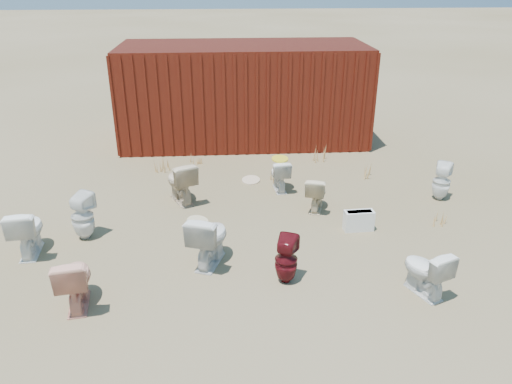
{
  "coord_description": "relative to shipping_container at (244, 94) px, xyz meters",
  "views": [
    {
      "loc": [
        -0.53,
        -7.24,
        4.1
      ],
      "look_at": [
        0.0,
        0.6,
        0.55
      ],
      "focal_mm": 35.0,
      "sensor_mm": 36.0,
      "label": 1
    }
  ],
  "objects": [
    {
      "name": "toilet_front_c",
      "position": [
        -0.79,
        -5.94,
        -0.78
      ],
      "size": [
        0.72,
        0.93,
        0.84
      ],
      "primitive_type": "imported",
      "rotation": [
        0.0,
        0.0,
        2.8
      ],
      "color": "silver",
      "rests_on": "ground"
    },
    {
      "name": "weed_clump_c",
      "position": [
        2.42,
        -2.73,
        -1.03
      ],
      "size": [
        0.36,
        0.36,
        0.34
      ],
      "primitive_type": "cone",
      "color": "#B68949",
      "rests_on": "ground"
    },
    {
      "name": "weed_clump_b",
      "position": [
        0.51,
        -2.92,
        -1.05
      ],
      "size": [
        0.32,
        0.32,
        0.29
      ],
      "primitive_type": "cone",
      "color": "#B68949",
      "rests_on": "ground"
    },
    {
      "name": "toilet_back_yellowlid",
      "position": [
        0.56,
        -3.29,
        -0.88
      ],
      "size": [
        0.42,
        0.67,
        0.65
      ],
      "primitive_type": "imported",
      "rotation": [
        0.0,
        0.0,
        3.23
      ],
      "color": "white",
      "rests_on": "ground"
    },
    {
      "name": "toilet_front_pink",
      "position": [
        -2.52,
        -6.86,
        -0.81
      ],
      "size": [
        0.54,
        0.81,
        0.77
      ],
      "primitive_type": "imported",
      "rotation": [
        0.0,
        0.0,
        3.3
      ],
      "color": "#E39983",
      "rests_on": "ground"
    },
    {
      "name": "weed_clump_f",
      "position": [
        3.16,
        -4.96,
        -1.08
      ],
      "size": [
        0.28,
        0.28,
        0.25
      ],
      "primitive_type": "cone",
      "color": "#B68949",
      "rests_on": "ground"
    },
    {
      "name": "toilet_back_beige_right",
      "position": [
        1.13,
        -4.22,
        -0.87
      ],
      "size": [
        0.54,
        0.72,
        0.65
      ],
      "primitive_type": "imported",
      "rotation": [
        0.0,
        0.0,
        2.84
      ],
      "color": "beige",
      "rests_on": "ground"
    },
    {
      "name": "weed_clump_e",
      "position": [
        1.69,
        -1.7,
        -1.03
      ],
      "size": [
        0.34,
        0.34,
        0.34
      ],
      "primitive_type": "cone",
      "color": "#B68949",
      "rests_on": "ground"
    },
    {
      "name": "loose_lid_near",
      "position": [
        0.02,
        -2.79,
        -1.19
      ],
      "size": [
        0.44,
        0.54,
        0.02
      ],
      "primitive_type": "ellipsoid",
      "rotation": [
        0.0,
        0.0,
        -0.13
      ],
      "color": "beige",
      "rests_on": "ground"
    },
    {
      "name": "toilet_back_a",
      "position": [
        -2.86,
        -5.04,
        -0.8
      ],
      "size": [
        0.49,
        0.49,
        0.8
      ],
      "primitive_type": "imported",
      "rotation": [
        0.0,
        0.0,
        2.67
      ],
      "color": "white",
      "rests_on": "ground"
    },
    {
      "name": "toilet_front_maroon",
      "position": [
        0.3,
        -6.51,
        -0.84
      ],
      "size": [
        0.42,
        0.42,
        0.71
      ],
      "primitive_type": "imported",
      "rotation": [
        0.0,
        0.0,
        2.76
      ],
      "color": "#540E14",
      "rests_on": "ground"
    },
    {
      "name": "toilet_back_beige_left",
      "position": [
        -1.37,
        -3.72,
        -0.79
      ],
      "size": [
        0.75,
        0.92,
        0.81
      ],
      "primitive_type": "imported",
      "rotation": [
        0.0,
        0.0,
        3.58
      ],
      "color": "#C7B192",
      "rests_on": "ground"
    },
    {
      "name": "toilet_front_e",
      "position": [
        2.14,
        -6.91,
        -0.85
      ],
      "size": [
        0.64,
        0.79,
        0.71
      ],
      "primitive_type": "imported",
      "rotation": [
        0.0,
        0.0,
        3.55
      ],
      "color": "white",
      "rests_on": "ground"
    },
    {
      "name": "ground",
      "position": [
        0.0,
        -5.2,
        -1.2
      ],
      "size": [
        100.0,
        100.0,
        0.0
      ],
      "primitive_type": "plane",
      "color": "brown",
      "rests_on": "ground"
    },
    {
      "name": "loose_tank",
      "position": [
        1.72,
        -5.07,
        -1.02
      ],
      "size": [
        0.51,
        0.23,
        0.35
      ],
      "primitive_type": "cube",
      "rotation": [
        0.0,
        0.0,
        0.06
      ],
      "color": "white",
      "rests_on": "ground"
    },
    {
      "name": "weed_clump_a",
      "position": [
        -1.88,
        -2.06,
        -1.04
      ],
      "size": [
        0.36,
        0.36,
        0.32
      ],
      "primitive_type": "cone",
      "color": "#B68949",
      "rests_on": "ground"
    },
    {
      "name": "toilet_front_a",
      "position": [
        -3.6,
        -5.47,
        -0.81
      ],
      "size": [
        0.51,
        0.81,
        0.79
      ],
      "primitive_type": "imported",
      "rotation": [
        0.0,
        0.0,
        3.24
      ],
      "color": "white",
      "rests_on": "ground"
    },
    {
      "name": "yellow_lid",
      "position": [
        0.56,
        -3.29,
        -0.54
      ],
      "size": [
        0.33,
        0.41,
        0.02
      ],
      "primitive_type": "ellipsoid",
      "color": "gold",
      "rests_on": "toilet_back_yellowlid"
    },
    {
      "name": "toilet_back_e",
      "position": [
        3.6,
        -3.94,
        -0.83
      ],
      "size": [
        0.46,
        0.46,
        0.73
      ],
      "primitive_type": "imported",
      "rotation": [
        0.0,
        0.0,
        2.58
      ],
      "color": "white",
      "rests_on": "ground"
    },
    {
      "name": "loose_lid_far",
      "position": [
        -1.03,
        -4.6,
        -1.19
      ],
      "size": [
        0.53,
        0.58,
        0.02
      ],
      "primitive_type": "ellipsoid",
      "rotation": [
        0.0,
        0.0,
        0.48
      ],
      "color": "beige",
      "rests_on": "ground"
    },
    {
      "name": "weed_clump_d",
      "position": [
        -1.16,
        -1.7,
        -1.09
      ],
      "size": [
        0.3,
        0.3,
        0.22
      ],
      "primitive_type": "cone",
      "color": "#B68949",
      "rests_on": "ground"
    },
    {
      "name": "shipping_container",
      "position": [
        0.0,
        0.0,
        0.0
      ],
      "size": [
        6.0,
        2.4,
        2.4
      ],
      "primitive_type": "cube",
      "color": "#450E0B",
      "rests_on": "ground"
    }
  ]
}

